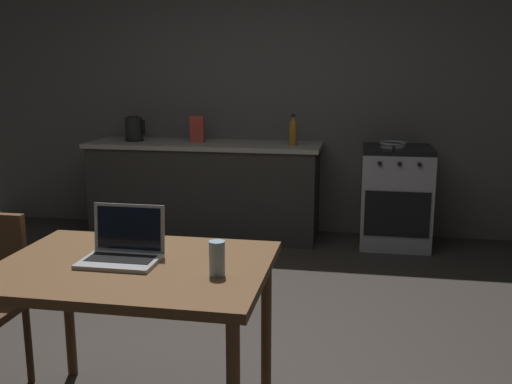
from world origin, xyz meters
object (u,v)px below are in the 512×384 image
at_px(stove_oven, 396,196).
at_px(cereal_box, 197,129).
at_px(frying_pan, 393,145).
at_px(drinking_glass, 217,258).
at_px(bottle, 293,131).
at_px(dining_table, 134,281).
at_px(laptop, 123,250).
at_px(electric_kettle, 134,129).

distance_m(stove_oven, cereal_box, 1.90).
bearing_deg(frying_pan, cereal_box, 178.40).
bearing_deg(drinking_glass, bottle, 91.19).
xyz_separation_m(dining_table, bottle, (0.32, 2.96, 0.33)).
distance_m(laptop, bottle, 2.97).
height_order(dining_table, cereal_box, cereal_box).
height_order(laptop, bottle, bottle).
bearing_deg(stove_oven, laptop, -113.42).
distance_m(bottle, frying_pan, 0.88).
xyz_separation_m(laptop, electric_kettle, (-1.14, 2.99, 0.19)).
relative_size(dining_table, electric_kettle, 4.82).
relative_size(dining_table, laptop, 3.56).
relative_size(electric_kettle, drinking_glass, 1.68).
bearing_deg(dining_table, bottle, 83.83).
bearing_deg(dining_table, drinking_glass, -11.12).
relative_size(stove_oven, frying_pan, 2.17).
distance_m(frying_pan, cereal_box, 1.77).
xyz_separation_m(frying_pan, cereal_box, (-1.77, 0.05, 0.10)).
bearing_deg(electric_kettle, cereal_box, 1.88).
xyz_separation_m(stove_oven, bottle, (-0.92, -0.05, 0.57)).
xyz_separation_m(electric_kettle, cereal_box, (0.61, 0.02, 0.01)).
bearing_deg(electric_kettle, drinking_glass, -63.02).
xyz_separation_m(stove_oven, laptop, (-1.29, -2.98, 0.37)).
distance_m(stove_oven, laptop, 3.27).
distance_m(stove_oven, electric_kettle, 2.49).
xyz_separation_m(dining_table, electric_kettle, (-1.19, 3.01, 0.31)).
height_order(bottle, drinking_glass, bottle).
relative_size(electric_kettle, frying_pan, 0.58).
relative_size(drinking_glass, cereal_box, 0.58).
relative_size(stove_oven, drinking_glass, 6.27).
xyz_separation_m(stove_oven, cereal_box, (-1.82, 0.02, 0.56)).
bearing_deg(electric_kettle, laptop, -69.18).
bearing_deg(electric_kettle, frying_pan, -0.71).
xyz_separation_m(laptop, frying_pan, (1.24, 2.96, 0.10)).
height_order(bottle, frying_pan, bottle).
height_order(electric_kettle, drinking_glass, electric_kettle).
xyz_separation_m(dining_table, cereal_box, (-0.58, 3.03, 0.32)).
bearing_deg(dining_table, electric_kettle, 111.54).
bearing_deg(bottle, stove_oven, 2.96).
xyz_separation_m(electric_kettle, bottle, (1.51, -0.05, 0.02)).
bearing_deg(laptop, cereal_box, 89.08).
xyz_separation_m(dining_table, frying_pan, (1.19, 2.98, 0.23)).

